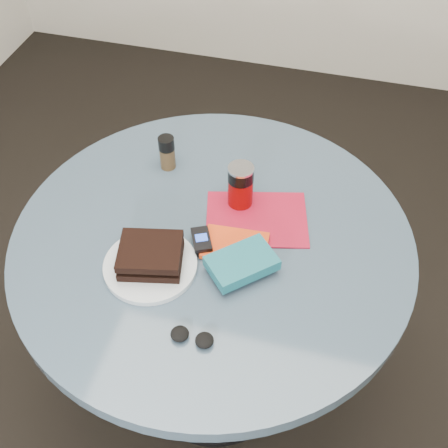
% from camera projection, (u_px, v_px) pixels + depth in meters
% --- Properties ---
extents(ground, '(4.00, 4.00, 0.00)m').
position_uv_depth(ground, '(216.00, 378.00, 1.95)').
color(ground, black).
rests_on(ground, ground).
extents(table, '(1.00, 1.00, 0.75)m').
position_uv_depth(table, '(213.00, 275.00, 1.51)').
color(table, black).
rests_on(table, ground).
extents(plate, '(0.23, 0.23, 0.01)m').
position_uv_depth(plate, '(150.00, 266.00, 1.32)').
color(plate, silver).
rests_on(plate, table).
extents(sandwich, '(0.17, 0.15, 0.05)m').
position_uv_depth(sandwich, '(151.00, 255.00, 1.30)').
color(sandwich, black).
rests_on(sandwich, plate).
extents(soda_can, '(0.07, 0.07, 0.12)m').
position_uv_depth(soda_can, '(241.00, 186.00, 1.42)').
color(soda_can, '#710705').
rests_on(soda_can, table).
extents(pepper_grinder, '(0.06, 0.06, 0.10)m').
position_uv_depth(pepper_grinder, '(167.00, 152.00, 1.53)').
color(pepper_grinder, '#43321D').
rests_on(pepper_grinder, table).
extents(magazine, '(0.29, 0.25, 0.00)m').
position_uv_depth(magazine, '(257.00, 219.00, 1.43)').
color(magazine, maroon).
rests_on(magazine, table).
extents(red_book, '(0.16, 0.11, 0.01)m').
position_uv_depth(red_book, '(235.00, 245.00, 1.36)').
color(red_book, red).
rests_on(red_book, magazine).
extents(novel, '(0.18, 0.18, 0.03)m').
position_uv_depth(novel, '(242.00, 263.00, 1.29)').
color(novel, '#145461').
rests_on(novel, red_book).
extents(mp3_player, '(0.07, 0.09, 0.01)m').
position_uv_depth(mp3_player, '(201.00, 239.00, 1.35)').
color(mp3_player, black).
rests_on(mp3_player, red_book).
extents(headphones, '(0.10, 0.04, 0.02)m').
position_uv_depth(headphones, '(192.00, 337.00, 1.18)').
color(headphones, black).
rests_on(headphones, table).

